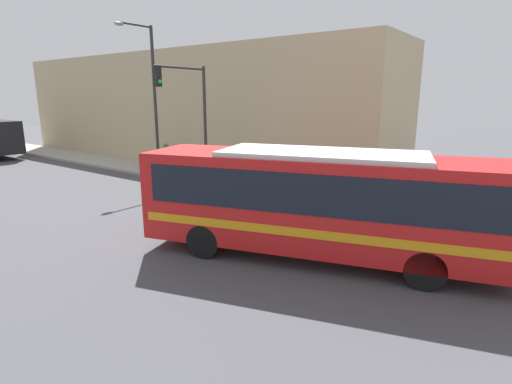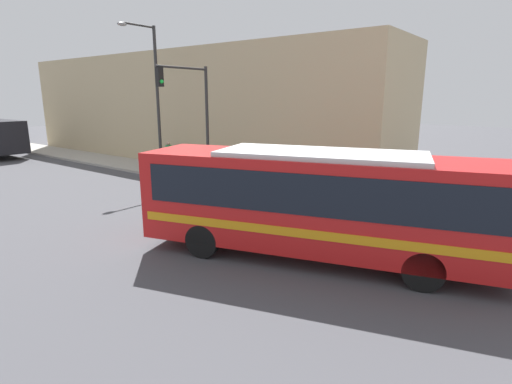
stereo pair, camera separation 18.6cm
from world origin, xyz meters
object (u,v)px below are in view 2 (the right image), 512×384
fire_hydrant (312,191)px  traffic_light_pole (192,105)px  city_bus (319,198)px  street_lamp (153,89)px  parking_meter (209,163)px  pedestrian_near_corner (169,156)px

fire_hydrant → traffic_light_pole: bearing=98.0°
fire_hydrant → city_bus: bearing=-149.2°
traffic_light_pole → street_lamp: 4.18m
fire_hydrant → traffic_light_pole: traffic_light_pole is taller
fire_hydrant → parking_meter: 6.31m
fire_hydrant → parking_meter: size_ratio=0.49×
city_bus → parking_meter: bearing=43.4°
city_bus → fire_hydrant: size_ratio=15.19×
traffic_light_pole → pedestrian_near_corner: size_ratio=3.22×
city_bus → fire_hydrant: city_bus is taller
street_lamp → pedestrian_near_corner: street_lamp is taller
traffic_light_pole → pedestrian_near_corner: 5.03m
fire_hydrant → parking_meter: (-0.00, 6.29, 0.61)m
traffic_light_pole → fire_hydrant: bearing=-82.0°
pedestrian_near_corner → fire_hydrant: bearing=-93.3°
parking_meter → traffic_light_pole: bearing=169.2°
pedestrian_near_corner → traffic_light_pole: bearing=-112.0°
traffic_light_pole → parking_meter: (0.91, -0.17, -3.06)m
city_bus → traffic_light_pole: traffic_light_pole is taller
parking_meter → pedestrian_near_corner: bearing=81.4°
parking_meter → street_lamp: street_lamp is taller
city_bus → street_lamp: bearing=51.6°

